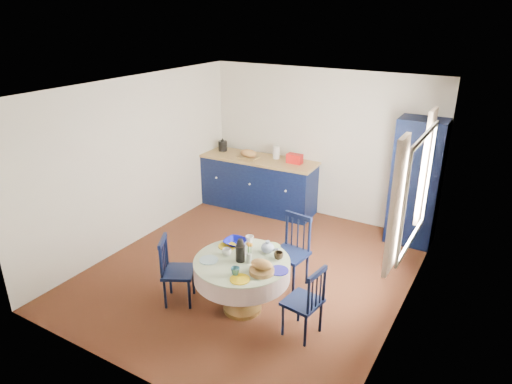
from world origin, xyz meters
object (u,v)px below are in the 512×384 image
at_px(kitchen_counter, 258,183).
at_px(pantry_cabinet, 416,183).
at_px(mug_d, 250,240).
at_px(chair_right, 306,301).
at_px(cobalt_bowl, 235,242).
at_px(mug_a, 227,252).
at_px(mug_b, 235,271).
at_px(mug_c, 279,256).
at_px(chair_far, 291,251).
at_px(chair_left, 175,270).
at_px(dining_table, 243,269).

distance_m(kitchen_counter, pantry_cabinet, 2.71).
bearing_deg(mug_d, pantry_cabinet, 58.98).
distance_m(pantry_cabinet, chair_right, 2.93).
bearing_deg(cobalt_bowl, mug_d, 43.99).
distance_m(mug_a, mug_b, 0.45).
height_order(pantry_cabinet, cobalt_bowl, pantry_cabinet).
bearing_deg(mug_c, pantry_cabinet, 69.54).
height_order(chair_far, mug_b, chair_far).
height_order(chair_left, mug_b, chair_left).
xyz_separation_m(kitchen_counter, chair_left, (0.57, -2.96, -0.05)).
bearing_deg(mug_a, chair_left, -154.52).
distance_m(mug_a, mug_c, 0.61).
height_order(dining_table, chair_left, dining_table).
xyz_separation_m(dining_table, chair_right, (0.82, -0.04, -0.12)).
distance_m(chair_right, cobalt_bowl, 1.18).
xyz_separation_m(pantry_cabinet, chair_left, (-2.10, -3.06, -0.53)).
height_order(mug_c, cobalt_bowl, mug_c).
relative_size(dining_table, chair_left, 1.33).
relative_size(kitchen_counter, chair_right, 2.49).
xyz_separation_m(chair_right, mug_d, (-0.97, 0.44, 0.29)).
xyz_separation_m(chair_far, mug_a, (-0.46, -0.79, 0.24)).
xyz_separation_m(chair_right, mug_b, (-0.73, -0.26, 0.29)).
distance_m(kitchen_counter, dining_table, 3.03).
xyz_separation_m(kitchen_counter, mug_b, (1.46, -3.00, 0.24)).
relative_size(kitchen_counter, pantry_cabinet, 1.11).
xyz_separation_m(kitchen_counter, mug_d, (1.22, -2.30, 0.24)).
height_order(chair_right, mug_b, chair_right).
bearing_deg(dining_table, mug_a, 176.95).
bearing_deg(mug_c, dining_table, -144.26).
bearing_deg(chair_far, dining_table, -99.94).
bearing_deg(chair_right, mug_d, -106.22).
distance_m(dining_table, chair_far, 0.84).
distance_m(pantry_cabinet, cobalt_bowl, 2.99).
bearing_deg(kitchen_counter, mug_a, -69.75).
distance_m(chair_left, chair_right, 1.64).
height_order(pantry_cabinet, dining_table, pantry_cabinet).
bearing_deg(mug_c, chair_far, 100.31).
relative_size(pantry_cabinet, mug_c, 17.18).
height_order(chair_far, cobalt_bowl, chair_far).
height_order(chair_far, chair_right, chair_far).
bearing_deg(mug_d, mug_a, -101.20).
bearing_deg(mug_c, chair_right, -30.21).
bearing_deg(chair_right, mug_a, -84.62).
distance_m(dining_table, mug_b, 0.35).
bearing_deg(chair_far, mug_d, -127.83).
bearing_deg(chair_far, pantry_cabinet, 68.78).
bearing_deg(kitchen_counter, mug_d, -64.81).
bearing_deg(mug_d, mug_c, -18.11).
xyz_separation_m(mug_a, mug_c, (0.57, 0.23, 0.00)).
bearing_deg(kitchen_counter, dining_table, -65.86).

